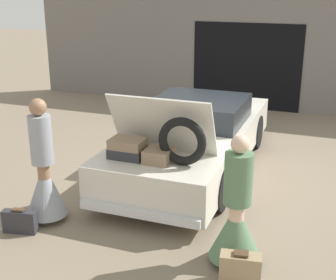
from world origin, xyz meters
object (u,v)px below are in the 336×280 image
object	(u,v)px
person_left	(44,178)
suitcase_beside_right_person	(240,268)
person_right	(236,219)
suitcase_beside_left_person	(20,222)
car	(194,138)

from	to	relation	value
person_left	suitcase_beside_right_person	distance (m)	2.93
person_right	suitcase_beside_left_person	distance (m)	2.89
person_right	suitcase_beside_left_person	bearing A→B (deg)	82.66
person_right	suitcase_beside_right_person	xyz separation A→B (m)	(0.15, -0.37, -0.39)
suitcase_beside_left_person	suitcase_beside_right_person	world-z (taller)	suitcase_beside_right_person
car	suitcase_beside_right_person	world-z (taller)	car
car	person_left	size ratio (longest dim) A/B	2.78
suitcase_beside_left_person	person_left	bearing A→B (deg)	73.39
suitcase_beside_left_person	car	bearing A→B (deg)	63.52
car	person_right	size ratio (longest dim) A/B	3.04
car	suitcase_beside_left_person	xyz separation A→B (m)	(-1.49, -2.98, -0.41)
suitcase_beside_left_person	suitcase_beside_right_person	size ratio (longest dim) A/B	0.97
person_left	suitcase_beside_left_person	size ratio (longest dim) A/B	3.76
person_right	suitcase_beside_right_person	size ratio (longest dim) A/B	3.34
car	person_right	distance (m)	2.99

